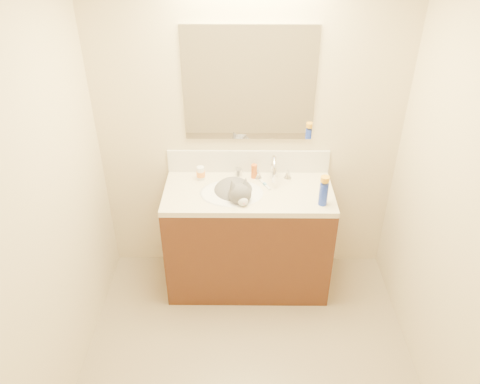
{
  "coord_description": "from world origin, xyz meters",
  "views": [
    {
      "loc": [
        -0.04,
        -1.81,
        2.64
      ],
      "look_at": [
        -0.06,
        0.92,
        0.88
      ],
      "focal_mm": 35.0,
      "sensor_mm": 36.0,
      "label": 1
    }
  ],
  "objects_px": {
    "silver_jar": "(239,172)",
    "pill_bottle": "(201,173)",
    "basin": "(232,201)",
    "cat": "(235,195)",
    "spray_can": "(323,194)",
    "amber_bottle": "(254,171)",
    "faucet": "(273,170)",
    "vanity_cabinet": "(248,240)"
  },
  "relations": [
    {
      "from": "basin",
      "to": "cat",
      "type": "relative_size",
      "value": 1.0
    },
    {
      "from": "vanity_cabinet",
      "to": "silver_jar",
      "type": "height_order",
      "value": "silver_jar"
    },
    {
      "from": "spray_can",
      "to": "vanity_cabinet",
      "type": "bearing_deg",
      "value": 161.55
    },
    {
      "from": "pill_bottle",
      "to": "silver_jar",
      "type": "height_order",
      "value": "pill_bottle"
    },
    {
      "from": "cat",
      "to": "amber_bottle",
      "type": "bearing_deg",
      "value": 35.39
    },
    {
      "from": "vanity_cabinet",
      "to": "silver_jar",
      "type": "bearing_deg",
      "value": 109.43
    },
    {
      "from": "faucet",
      "to": "vanity_cabinet",
      "type": "bearing_deg",
      "value": -142.71
    },
    {
      "from": "pill_bottle",
      "to": "spray_can",
      "type": "xyz_separation_m",
      "value": [
        0.85,
        -0.32,
        0.03
      ]
    },
    {
      "from": "basin",
      "to": "spray_can",
      "type": "relative_size",
      "value": 2.79
    },
    {
      "from": "cat",
      "to": "silver_jar",
      "type": "relative_size",
      "value": 7.74
    },
    {
      "from": "vanity_cabinet",
      "to": "spray_can",
      "type": "distance_m",
      "value": 0.75
    },
    {
      "from": "vanity_cabinet",
      "to": "basin",
      "type": "relative_size",
      "value": 2.67
    },
    {
      "from": "pill_bottle",
      "to": "cat",
      "type": "bearing_deg",
      "value": -33.45
    },
    {
      "from": "spray_can",
      "to": "pill_bottle",
      "type": "bearing_deg",
      "value": 159.27
    },
    {
      "from": "spray_can",
      "to": "silver_jar",
      "type": "bearing_deg",
      "value": 147.0
    },
    {
      "from": "vanity_cabinet",
      "to": "amber_bottle",
      "type": "xyz_separation_m",
      "value": [
        0.04,
        0.18,
        0.5
      ]
    },
    {
      "from": "cat",
      "to": "faucet",
      "type": "bearing_deg",
      "value": 9.47
    },
    {
      "from": "amber_bottle",
      "to": "faucet",
      "type": "bearing_deg",
      "value": -17.22
    },
    {
      "from": "basin",
      "to": "amber_bottle",
      "type": "height_order",
      "value": "amber_bottle"
    },
    {
      "from": "basin",
      "to": "cat",
      "type": "height_order",
      "value": "cat"
    },
    {
      "from": "vanity_cabinet",
      "to": "amber_bottle",
      "type": "distance_m",
      "value": 0.54
    },
    {
      "from": "cat",
      "to": "amber_bottle",
      "type": "xyz_separation_m",
      "value": [
        0.14,
        0.19,
        0.08
      ]
    },
    {
      "from": "vanity_cabinet",
      "to": "silver_jar",
      "type": "distance_m",
      "value": 0.53
    },
    {
      "from": "cat",
      "to": "pill_bottle",
      "type": "xyz_separation_m",
      "value": [
        -0.25,
        0.17,
        0.08
      ]
    },
    {
      "from": "vanity_cabinet",
      "to": "amber_bottle",
      "type": "bearing_deg",
      "value": 77.08
    },
    {
      "from": "silver_jar",
      "to": "pill_bottle",
      "type": "bearing_deg",
      "value": -169.81
    },
    {
      "from": "basin",
      "to": "amber_bottle",
      "type": "xyz_separation_m",
      "value": [
        0.16,
        0.21,
        0.12
      ]
    },
    {
      "from": "basin",
      "to": "pill_bottle",
      "type": "bearing_deg",
      "value": 141.12
    },
    {
      "from": "spray_can",
      "to": "amber_bottle",
      "type": "bearing_deg",
      "value": 142.84
    },
    {
      "from": "vanity_cabinet",
      "to": "spray_can",
      "type": "height_order",
      "value": "spray_can"
    },
    {
      "from": "cat",
      "to": "spray_can",
      "type": "distance_m",
      "value": 0.62
    },
    {
      "from": "basin",
      "to": "vanity_cabinet",
      "type": "bearing_deg",
      "value": 14.04
    },
    {
      "from": "cat",
      "to": "pill_bottle",
      "type": "height_order",
      "value": "cat"
    },
    {
      "from": "basin",
      "to": "pill_bottle",
      "type": "relative_size",
      "value": 4.42
    },
    {
      "from": "faucet",
      "to": "amber_bottle",
      "type": "bearing_deg",
      "value": 162.78
    },
    {
      "from": "faucet",
      "to": "silver_jar",
      "type": "xyz_separation_m",
      "value": [
        -0.25,
        0.07,
        -0.06
      ]
    },
    {
      "from": "amber_bottle",
      "to": "vanity_cabinet",
      "type": "bearing_deg",
      "value": -102.92
    },
    {
      "from": "basin",
      "to": "cat",
      "type": "bearing_deg",
      "value": 38.91
    },
    {
      "from": "spray_can",
      "to": "cat",
      "type": "bearing_deg",
      "value": 165.46
    },
    {
      "from": "cat",
      "to": "silver_jar",
      "type": "xyz_separation_m",
      "value": [
        0.03,
        0.22,
        0.06
      ]
    },
    {
      "from": "silver_jar",
      "to": "spray_can",
      "type": "bearing_deg",
      "value": -33.0
    },
    {
      "from": "faucet",
      "to": "silver_jar",
      "type": "height_order",
      "value": "faucet"
    }
  ]
}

